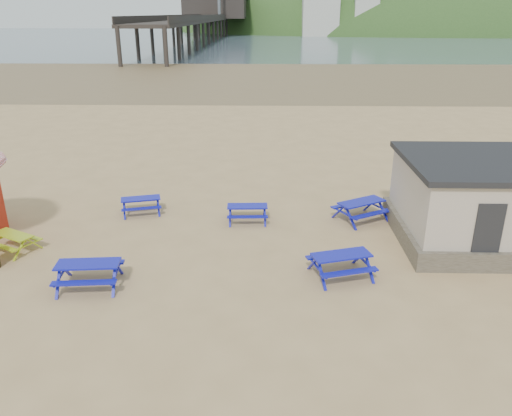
{
  "coord_description": "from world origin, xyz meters",
  "views": [
    {
      "loc": [
        1.85,
        -16.41,
        8.04
      ],
      "look_at": [
        1.41,
        1.5,
        1.0
      ],
      "focal_mm": 35.0,
      "sensor_mm": 36.0,
      "label": 1
    }
  ],
  "objects_px": {
    "picnic_table_blue_b": "(247,213)",
    "amenity_block": "(502,201)",
    "picnic_table_yellow": "(14,242)",
    "picnic_table_blue_a": "(141,205)"
  },
  "relations": [
    {
      "from": "picnic_table_blue_b",
      "to": "amenity_block",
      "type": "xyz_separation_m",
      "value": [
        9.47,
        -1.57,
        1.22
      ]
    },
    {
      "from": "picnic_table_yellow",
      "to": "amenity_block",
      "type": "bearing_deg",
      "value": 31.84
    },
    {
      "from": "picnic_table_blue_b",
      "to": "picnic_table_yellow",
      "type": "relative_size",
      "value": 0.87
    },
    {
      "from": "picnic_table_blue_b",
      "to": "amenity_block",
      "type": "distance_m",
      "value": 9.67
    },
    {
      "from": "picnic_table_blue_a",
      "to": "amenity_block",
      "type": "distance_m",
      "value": 14.3
    },
    {
      "from": "picnic_table_blue_a",
      "to": "picnic_table_blue_b",
      "type": "xyz_separation_m",
      "value": [
        4.59,
        -0.79,
        0.0
      ]
    },
    {
      "from": "picnic_table_yellow",
      "to": "amenity_block",
      "type": "height_order",
      "value": "amenity_block"
    },
    {
      "from": "amenity_block",
      "to": "picnic_table_yellow",
      "type": "bearing_deg",
      "value": -175.56
    },
    {
      "from": "picnic_table_blue_a",
      "to": "picnic_table_yellow",
      "type": "relative_size",
      "value": 0.99
    },
    {
      "from": "picnic_table_yellow",
      "to": "amenity_block",
      "type": "xyz_separation_m",
      "value": [
        17.76,
        1.38,
        1.24
      ]
    }
  ]
}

